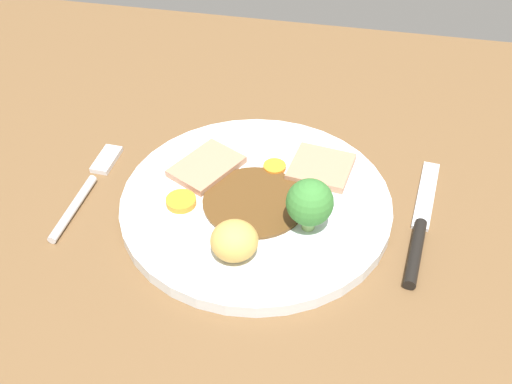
{
  "coord_description": "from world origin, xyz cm",
  "views": [
    {
      "loc": [
        5.68,
        -46.72,
        50.61
      ],
      "look_at": [
        -3.83,
        1.56,
        6.0
      ],
      "focal_mm": 46.43,
      "sensor_mm": 36.0,
      "label": 1
    }
  ],
  "objects_px": {
    "fork": "(88,187)",
    "meat_slice_main": "(206,167)",
    "knife": "(420,230)",
    "carrot_coin_back": "(181,201)",
    "carrot_coin_front": "(275,167)",
    "dinner_plate": "(256,204)",
    "meat_slice_under": "(321,167)",
    "broccoli_floret": "(310,203)",
    "roast_potato_left": "(234,241)"
  },
  "relations": [
    {
      "from": "fork",
      "to": "meat_slice_main",
      "type": "bearing_deg",
      "value": -67.98
    },
    {
      "from": "knife",
      "to": "meat_slice_main",
      "type": "bearing_deg",
      "value": 86.74
    },
    {
      "from": "carrot_coin_back",
      "to": "carrot_coin_front",
      "type": "bearing_deg",
      "value": 41.16
    },
    {
      "from": "carrot_coin_front",
      "to": "carrot_coin_back",
      "type": "relative_size",
      "value": 0.79
    },
    {
      "from": "dinner_plate",
      "to": "carrot_coin_front",
      "type": "distance_m",
      "value": 0.05
    },
    {
      "from": "meat_slice_under",
      "to": "carrot_coin_back",
      "type": "height_order",
      "value": "meat_slice_under"
    },
    {
      "from": "knife",
      "to": "broccoli_floret",
      "type": "bearing_deg",
      "value": 110.48
    },
    {
      "from": "meat_slice_main",
      "to": "broccoli_floret",
      "type": "relative_size",
      "value": 1.3
    },
    {
      "from": "meat_slice_main",
      "to": "broccoli_floret",
      "type": "distance_m",
      "value": 0.14
    },
    {
      "from": "broccoli_floret",
      "to": "fork",
      "type": "bearing_deg",
      "value": 174.08
    },
    {
      "from": "dinner_plate",
      "to": "fork",
      "type": "xyz_separation_m",
      "value": [
        -0.18,
        -0.0,
        -0.0
      ]
    },
    {
      "from": "carrot_coin_back",
      "to": "fork",
      "type": "bearing_deg",
      "value": 171.48
    },
    {
      "from": "dinner_plate",
      "to": "carrot_coin_back",
      "type": "bearing_deg",
      "value": -163.78
    },
    {
      "from": "roast_potato_left",
      "to": "fork",
      "type": "relative_size",
      "value": 0.29
    },
    {
      "from": "carrot_coin_back",
      "to": "meat_slice_main",
      "type": "bearing_deg",
      "value": 78.37
    },
    {
      "from": "fork",
      "to": "knife",
      "type": "distance_m",
      "value": 0.35
    },
    {
      "from": "meat_slice_under",
      "to": "roast_potato_left",
      "type": "bearing_deg",
      "value": -115.23
    },
    {
      "from": "meat_slice_main",
      "to": "carrot_coin_front",
      "type": "height_order",
      "value": "meat_slice_main"
    },
    {
      "from": "carrot_coin_back",
      "to": "broccoli_floret",
      "type": "height_order",
      "value": "broccoli_floret"
    },
    {
      "from": "dinner_plate",
      "to": "broccoli_floret",
      "type": "bearing_deg",
      "value": -27.31
    },
    {
      "from": "broccoli_floret",
      "to": "knife",
      "type": "height_order",
      "value": "broccoli_floret"
    },
    {
      "from": "carrot_coin_front",
      "to": "fork",
      "type": "relative_size",
      "value": 0.16
    },
    {
      "from": "meat_slice_under",
      "to": "meat_slice_main",
      "type": "bearing_deg",
      "value": -169.47
    },
    {
      "from": "meat_slice_main",
      "to": "knife",
      "type": "xyz_separation_m",
      "value": [
        0.23,
        -0.04,
        -0.01
      ]
    },
    {
      "from": "broccoli_floret",
      "to": "knife",
      "type": "bearing_deg",
      "value": 14.08
    },
    {
      "from": "carrot_coin_front",
      "to": "broccoli_floret",
      "type": "height_order",
      "value": "broccoli_floret"
    },
    {
      "from": "dinner_plate",
      "to": "meat_slice_under",
      "type": "relative_size",
      "value": 4.43
    },
    {
      "from": "dinner_plate",
      "to": "meat_slice_main",
      "type": "bearing_deg",
      "value": 149.4
    },
    {
      "from": "meat_slice_main",
      "to": "knife",
      "type": "height_order",
      "value": "meat_slice_main"
    },
    {
      "from": "dinner_plate",
      "to": "carrot_coin_front",
      "type": "relative_size",
      "value": 11.35
    },
    {
      "from": "carrot_coin_back",
      "to": "meat_slice_under",
      "type": "bearing_deg",
      "value": 31.08
    },
    {
      "from": "meat_slice_main",
      "to": "roast_potato_left",
      "type": "xyz_separation_m",
      "value": [
        0.06,
        -0.11,
        0.01
      ]
    },
    {
      "from": "meat_slice_under",
      "to": "broccoli_floret",
      "type": "relative_size",
      "value": 1.11
    },
    {
      "from": "meat_slice_main",
      "to": "broccoli_floret",
      "type": "xyz_separation_m",
      "value": [
        0.12,
        -0.07,
        0.03
      ]
    },
    {
      "from": "meat_slice_main",
      "to": "carrot_coin_front",
      "type": "bearing_deg",
      "value": 12.11
    },
    {
      "from": "dinner_plate",
      "to": "broccoli_floret",
      "type": "relative_size",
      "value": 4.92
    },
    {
      "from": "meat_slice_main",
      "to": "roast_potato_left",
      "type": "bearing_deg",
      "value": -63.76
    },
    {
      "from": "dinner_plate",
      "to": "knife",
      "type": "bearing_deg",
      "value": -0.87
    },
    {
      "from": "carrot_coin_front",
      "to": "broccoli_floret",
      "type": "bearing_deg",
      "value": -59.73
    },
    {
      "from": "meat_slice_main",
      "to": "carrot_coin_back",
      "type": "height_order",
      "value": "meat_slice_main"
    },
    {
      "from": "meat_slice_under",
      "to": "fork",
      "type": "height_order",
      "value": "meat_slice_under"
    },
    {
      "from": "dinner_plate",
      "to": "fork",
      "type": "distance_m",
      "value": 0.18
    },
    {
      "from": "dinner_plate",
      "to": "broccoli_floret",
      "type": "distance_m",
      "value": 0.08
    },
    {
      "from": "meat_slice_main",
      "to": "fork",
      "type": "relative_size",
      "value": 0.47
    },
    {
      "from": "knife",
      "to": "dinner_plate",
      "type": "bearing_deg",
      "value": 95.53
    },
    {
      "from": "carrot_coin_back",
      "to": "broccoli_floret",
      "type": "relative_size",
      "value": 0.55
    },
    {
      "from": "meat_slice_under",
      "to": "broccoli_floret",
      "type": "distance_m",
      "value": 0.09
    },
    {
      "from": "meat_slice_main",
      "to": "meat_slice_under",
      "type": "xyz_separation_m",
      "value": [
        0.12,
        0.02,
        0.0
      ]
    },
    {
      "from": "roast_potato_left",
      "to": "carrot_coin_back",
      "type": "bearing_deg",
      "value": 140.2
    },
    {
      "from": "meat_slice_under",
      "to": "knife",
      "type": "bearing_deg",
      "value": -29.82
    }
  ]
}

